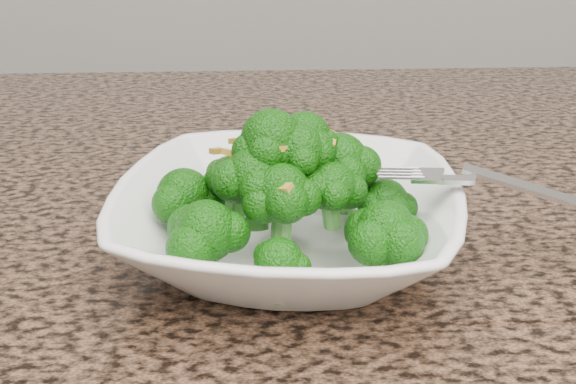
{
  "coord_description": "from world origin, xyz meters",
  "views": [
    {
      "loc": [
        -0.01,
        -0.14,
        1.14
      ],
      "look_at": [
        0.01,
        0.29,
        0.95
      ],
      "focal_mm": 45.0,
      "sensor_mm": 36.0,
      "label": 1
    }
  ],
  "objects": [
    {
      "name": "granite_counter",
      "position": [
        0.0,
        0.3,
        0.89
      ],
      "size": [
        1.64,
        1.04,
        0.03
      ],
      "primitive_type": "cube",
      "color": "brown",
      "rests_on": "cabinet"
    },
    {
      "name": "bowl",
      "position": [
        0.01,
        0.29,
        0.93
      ],
      "size": [
        0.26,
        0.26,
        0.06
      ],
      "primitive_type": "imported",
      "rotation": [
        0.0,
        0.0,
        -0.16
      ],
      "color": "white",
      "rests_on": "granite_counter"
    },
    {
      "name": "broccoli_pile",
      "position": [
        0.01,
        0.29,
        0.99
      ],
      "size": [
        0.2,
        0.2,
        0.07
      ],
      "primitive_type": null,
      "color": "#15610B",
      "rests_on": "bowl"
    },
    {
      "name": "garlic_topping",
      "position": [
        0.01,
        0.29,
        1.03
      ],
      "size": [
        0.12,
        0.12,
        0.01
      ],
      "primitive_type": null,
      "color": "gold",
      "rests_on": "broccoli_pile"
    },
    {
      "name": "fork",
      "position": [
        0.12,
        0.28,
        0.96
      ],
      "size": [
        0.18,
        0.09,
        0.01
      ],
      "primitive_type": null,
      "rotation": [
        0.0,
        0.0,
        -0.35
      ],
      "color": "silver",
      "rests_on": "bowl"
    }
  ]
}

